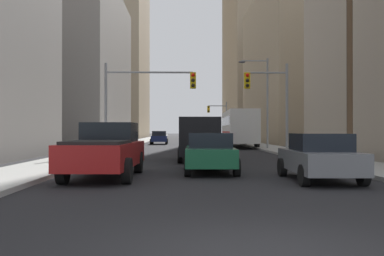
# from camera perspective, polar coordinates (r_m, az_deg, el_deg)

# --- Properties ---
(sidewalk_left) EXTENTS (2.83, 160.00, 0.15)m
(sidewalk_left) POSITION_cam_1_polar(r_m,az_deg,el_deg) (55.69, -7.30, -1.88)
(sidewalk_left) COLOR #9E9E99
(sidewalk_left) RESTS_ON ground
(sidewalk_right) EXTENTS (2.83, 160.00, 0.15)m
(sidewalk_right) POSITION_cam_1_polar(r_m,az_deg,el_deg) (55.92, 6.60, -1.87)
(sidewalk_right) COLOR #9E9E99
(sidewalk_right) RESTS_ON ground
(city_bus) EXTENTS (2.90, 11.58, 3.40)m
(city_bus) POSITION_cam_1_polar(r_m,az_deg,el_deg) (40.89, 6.23, 0.14)
(city_bus) COLOR silver
(city_bus) RESTS_ON ground
(pickup_truck_red) EXTENTS (2.20, 5.47, 1.90)m
(pickup_truck_red) POSITION_cam_1_polar(r_m,az_deg,el_deg) (15.05, -11.39, -2.92)
(pickup_truck_red) COLOR maroon
(pickup_truck_red) RESTS_ON ground
(cargo_van_black) EXTENTS (2.16, 5.23, 2.26)m
(cargo_van_black) POSITION_cam_1_polar(r_m,az_deg,el_deg) (22.66, 0.85, -1.14)
(cargo_van_black) COLOR black
(cargo_van_black) RESTS_ON ground
(sedan_grey) EXTENTS (1.95, 4.25, 1.52)m
(sedan_grey) POSITION_cam_1_polar(r_m,az_deg,el_deg) (14.31, 16.56, -3.70)
(sedan_grey) COLOR slate
(sedan_grey) RESTS_ON ground
(sedan_green) EXTENTS (1.95, 4.25, 1.52)m
(sedan_green) POSITION_cam_1_polar(r_m,az_deg,el_deg) (16.35, 2.38, -3.28)
(sedan_green) COLOR #195938
(sedan_green) RESTS_ON ground
(sedan_maroon) EXTENTS (1.95, 4.23, 1.52)m
(sedan_maroon) POSITION_cam_1_polar(r_m,az_deg,el_deg) (30.68, 0.65, -1.88)
(sedan_maroon) COLOR maroon
(sedan_maroon) RESTS_ON ground
(sedan_blue) EXTENTS (1.95, 4.26, 1.52)m
(sedan_blue) POSITION_cam_1_polar(r_m,az_deg,el_deg) (49.33, -0.14, -1.28)
(sedan_blue) COLOR navy
(sedan_blue) RESTS_ON ground
(sedan_navy) EXTENTS (1.95, 4.25, 1.52)m
(sedan_navy) POSITION_cam_1_polar(r_m,az_deg,el_deg) (49.66, -4.38, -1.27)
(sedan_navy) COLOR #141E4C
(sedan_navy) RESTS_ON ground
(traffic_signal_near_left) EXTENTS (5.96, 0.44, 6.00)m
(traffic_signal_near_left) POSITION_cam_1_polar(r_m,az_deg,el_deg) (28.15, -6.12, 4.84)
(traffic_signal_near_left) COLOR gray
(traffic_signal_near_left) RESTS_ON ground
(traffic_signal_near_right) EXTENTS (2.91, 0.44, 6.00)m
(traffic_signal_near_right) POSITION_cam_1_polar(r_m,az_deg,el_deg) (28.61, 10.18, 4.48)
(traffic_signal_near_right) COLOR gray
(traffic_signal_near_right) RESTS_ON ground
(traffic_signal_far_right) EXTENTS (3.07, 0.44, 6.00)m
(traffic_signal_far_right) POSITION_cam_1_polar(r_m,az_deg,el_deg) (66.60, 3.51, 1.77)
(traffic_signal_far_right) COLOR gray
(traffic_signal_far_right) RESTS_ON ground
(utility_pole_right) EXTENTS (2.20, 0.28, 10.14)m
(utility_pole_right) POSITION_cam_1_polar(r_m,az_deg,el_deg) (22.05, 20.23, 9.44)
(utility_pole_right) COLOR brown
(utility_pole_right) RESTS_ON ground
(street_lamp_right) EXTENTS (2.46, 0.32, 7.50)m
(street_lamp_right) POSITION_cam_1_polar(r_m,az_deg,el_deg) (35.59, 9.39, 4.43)
(street_lamp_right) COLOR gray
(street_lamp_right) RESTS_ON ground
(building_left_mid_office) EXTENTS (21.58, 24.90, 18.96)m
(building_left_mid_office) POSITION_cam_1_polar(r_m,az_deg,el_deg) (57.37, -20.50, 7.60)
(building_left_mid_office) COLOR gray
(building_left_mid_office) RESTS_ON ground
(building_right_mid_block) EXTENTS (15.59, 26.09, 19.81)m
(building_right_mid_block) POSITION_cam_1_polar(r_m,az_deg,el_deg) (59.92, 16.06, 7.67)
(building_right_mid_block) COLOR tan
(building_right_mid_block) RESTS_ON ground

